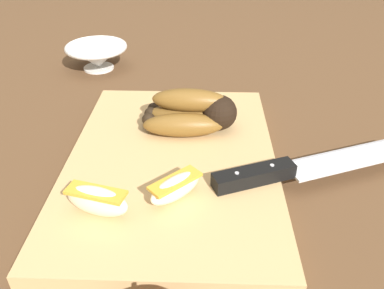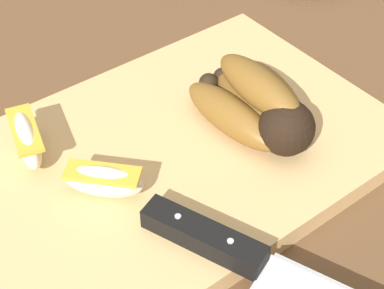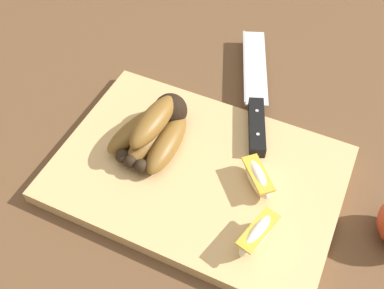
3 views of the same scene
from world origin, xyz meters
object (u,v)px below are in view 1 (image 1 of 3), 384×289
banana_bunch (192,113)px  chefs_knife (290,169)px  apple_wedge_near (97,200)px  ceramic_bowl (97,54)px  apple_wedge_middle (175,187)px

banana_bunch → chefs_knife: size_ratio=0.49×
banana_bunch → chefs_knife: (-0.11, -0.12, -0.02)m
apple_wedge_near → ceramic_bowl: size_ratio=0.58×
banana_bunch → apple_wedge_near: banana_bunch is taller
banana_bunch → apple_wedge_middle: (-0.16, 0.01, -0.01)m
banana_bunch → apple_wedge_middle: size_ratio=2.13×
banana_bunch → apple_wedge_near: size_ratio=1.87×
chefs_knife → apple_wedge_middle: bearing=110.6°
banana_bunch → ceramic_bowl: bearing=37.4°
banana_bunch → apple_wedge_middle: banana_bunch is taller
apple_wedge_near → chefs_knife: bearing=-69.9°
banana_bunch → ceramic_bowl: banana_bunch is taller
chefs_knife → apple_wedge_middle: (-0.05, 0.13, 0.01)m
apple_wedge_near → apple_wedge_middle: bearing=-70.7°
apple_wedge_middle → ceramic_bowl: bearing=24.1°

